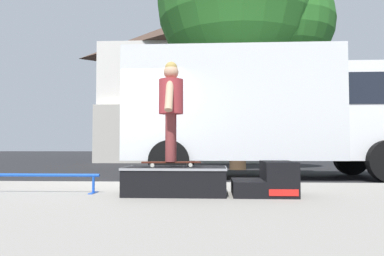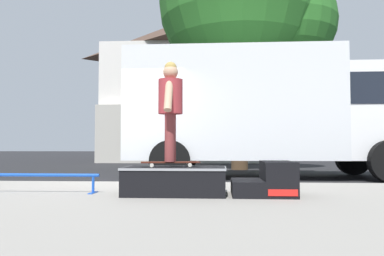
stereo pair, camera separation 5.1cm
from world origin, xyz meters
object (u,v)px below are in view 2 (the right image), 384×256
(skater_kid, at_px, (170,103))
(street_tree_main, at_px, (248,8))
(kicker_ramp, at_px, (268,181))
(skateboard, at_px, (170,163))
(box_truck, at_px, (271,109))
(grind_rail, at_px, (41,178))
(skate_box, at_px, (175,180))

(skater_kid, xyz_separation_m, street_tree_main, (1.65, 8.14, 4.17))
(kicker_ramp, xyz_separation_m, skater_kid, (-1.28, 0.03, 1.04))
(skateboard, distance_m, street_tree_main, 9.68)
(box_truck, bearing_deg, kicker_ramp, -98.07)
(kicker_ramp, height_order, street_tree_main, street_tree_main)
(skateboard, height_order, box_truck, box_truck)
(grind_rail, bearing_deg, skate_box, -2.57)
(grind_rail, height_order, box_truck, box_truck)
(kicker_ramp, bearing_deg, street_tree_main, 87.42)
(skate_box, bearing_deg, street_tree_main, 79.04)
(grind_rail, bearing_deg, skateboard, -1.87)
(box_truck, bearing_deg, street_tree_main, 94.63)
(skateboard, bearing_deg, street_tree_main, 78.53)
(grind_rail, distance_m, skater_kid, 2.07)
(skate_box, relative_size, skateboard, 1.65)
(skateboard, xyz_separation_m, skater_kid, (0.00, 0.00, 0.80))
(skateboard, bearing_deg, box_truck, 67.11)
(skater_kid, relative_size, box_truck, 0.19)
(street_tree_main, bearing_deg, box_truck, -85.37)
(grind_rail, distance_m, skateboard, 1.81)
(skater_kid, distance_m, box_truck, 5.00)
(kicker_ramp, height_order, skateboard, kicker_ramp)
(grind_rail, xyz_separation_m, skateboard, (1.80, -0.06, 0.22))
(skater_kid, relative_size, street_tree_main, 0.16)
(box_truck, bearing_deg, skater_kid, -112.89)
(box_truck, distance_m, street_tree_main, 5.22)
(grind_rail, xyz_separation_m, box_truck, (3.73, 4.53, 1.38))
(street_tree_main, bearing_deg, skater_kid, -101.47)
(grind_rail, bearing_deg, kicker_ramp, -1.57)
(skater_kid, bearing_deg, kicker_ramp, -1.14)
(grind_rail, height_order, skateboard, skateboard)
(kicker_ramp, relative_size, box_truck, 0.12)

